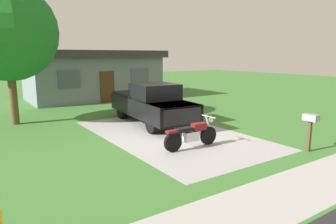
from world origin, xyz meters
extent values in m
plane|color=#3B702F|center=(0.00, 0.00, 0.00)|extent=(80.00, 80.00, 0.00)
cube|color=#9E9E9E|center=(0.00, 0.00, 0.00)|extent=(4.97, 8.64, 0.01)
cube|color=#A6A6A1|center=(0.00, -6.00, 0.00)|extent=(36.00, 1.80, 0.01)
cylinder|color=black|center=(0.32, -1.95, 0.33)|extent=(0.66, 0.12, 0.66)
cylinder|color=black|center=(-1.23, -1.95, 0.33)|extent=(0.66, 0.12, 0.66)
cube|color=silver|center=(-0.48, -1.95, 0.42)|extent=(0.56, 0.26, 0.32)
cube|color=maroon|center=(-0.13, -1.95, 0.72)|extent=(0.52, 0.26, 0.24)
cube|color=black|center=(-0.78, -1.95, 0.70)|extent=(0.60, 0.28, 0.12)
cube|color=maroon|center=(-1.23, -1.95, 0.70)|extent=(0.48, 0.20, 0.08)
cylinder|color=silver|center=(0.32, -1.95, 0.70)|extent=(0.33, 0.06, 0.77)
cylinder|color=silver|center=(0.32, -1.95, 1.02)|extent=(0.04, 0.70, 0.04)
sphere|color=silver|center=(0.44, -1.95, 0.88)|extent=(0.16, 0.16, 0.16)
cylinder|color=black|center=(1.11, 0.36, 0.42)|extent=(0.37, 0.86, 0.84)
cylinder|color=black|center=(-0.52, 0.51, 0.42)|extent=(0.37, 0.86, 0.84)
cylinder|color=black|center=(1.42, 3.85, 0.42)|extent=(0.37, 0.86, 0.84)
cylinder|color=black|center=(-0.22, 3.99, 0.42)|extent=(0.37, 0.86, 0.84)
cube|color=black|center=(0.45, 2.23, 0.80)|extent=(2.48, 5.75, 0.80)
cube|color=black|center=(0.29, 0.38, 1.10)|extent=(2.06, 2.06, 0.20)
cube|color=black|center=(0.42, 1.83, 1.55)|extent=(1.96, 2.05, 0.70)
cube|color=#3F4C56|center=(0.35, 1.03, 1.45)|extent=(1.71, 0.31, 0.60)
cube|color=black|center=(0.59, 3.77, 1.05)|extent=(2.10, 2.56, 0.50)
cube|color=black|center=(0.21, -0.54, 0.80)|extent=(1.70, 0.25, 0.64)
cube|color=#4C3823|center=(2.57, -4.43, 0.55)|extent=(0.10, 0.10, 1.10)
cube|color=gray|center=(2.57, -4.43, 1.15)|extent=(0.26, 0.48, 0.22)
cylinder|color=brown|center=(-4.93, 5.57, 1.33)|extent=(0.36, 0.36, 2.66)
sphere|color=#1F7225|center=(-4.93, 5.57, 4.19)|extent=(4.37, 4.37, 4.37)
cube|color=slate|center=(1.29, 11.92, 1.50)|extent=(9.00, 5.00, 3.00)
cube|color=#383333|center=(1.29, 11.92, 3.25)|extent=(9.60, 5.60, 0.50)
cube|color=#4C2D19|center=(1.29, 9.39, 1.05)|extent=(1.00, 0.08, 2.10)
cube|color=#4C5966|center=(-1.23, 9.39, 1.70)|extent=(1.40, 0.06, 1.10)
cube|color=#4C5966|center=(3.81, 9.39, 1.70)|extent=(1.40, 0.06, 1.10)
camera|label=1|loc=(-6.82, -9.92, 3.17)|focal=32.60mm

